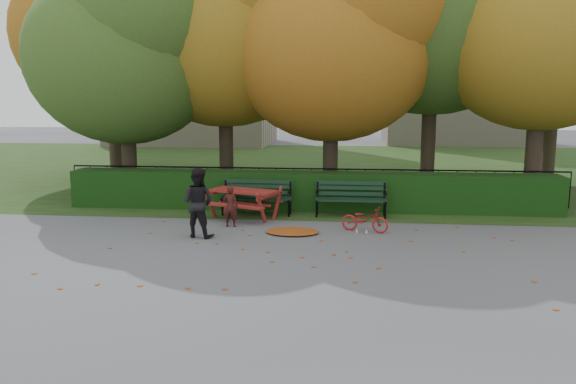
# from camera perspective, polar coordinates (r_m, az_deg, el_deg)

# --- Properties ---
(ground) EXTENTS (90.00, 90.00, 0.00)m
(ground) POSITION_cam_1_polar(r_m,az_deg,el_deg) (10.81, 0.59, -6.39)
(ground) COLOR slate
(ground) RESTS_ON ground
(grass_strip) EXTENTS (90.00, 90.00, 0.00)m
(grass_strip) POSITION_cam_1_polar(r_m,az_deg,el_deg) (24.54, 3.66, 2.59)
(grass_strip) COLOR #1F3814
(grass_strip) RESTS_ON ground
(building_left) EXTENTS (10.00, 7.00, 15.00)m
(building_left) POSITION_cam_1_polar(r_m,az_deg,el_deg) (37.96, -9.70, 16.26)
(building_left) COLOR #AFA38A
(building_left) RESTS_ON ground
(building_right) EXTENTS (9.00, 6.00, 12.00)m
(building_right) POSITION_cam_1_polar(r_m,az_deg,el_deg) (39.10, 16.78, 13.59)
(building_right) COLOR #AFA38A
(building_right) RESTS_ON ground
(hedge) EXTENTS (13.00, 0.90, 1.00)m
(hedge) POSITION_cam_1_polar(r_m,az_deg,el_deg) (15.08, 2.20, 0.12)
(hedge) COLOR black
(hedge) RESTS_ON ground
(iron_fence) EXTENTS (14.00, 0.04, 1.02)m
(iron_fence) POSITION_cam_1_polar(r_m,az_deg,el_deg) (15.86, 2.39, 0.72)
(iron_fence) COLOR black
(iron_fence) RESTS_ON ground
(tree_a) EXTENTS (5.88, 5.60, 7.48)m
(tree_a) POSITION_cam_1_polar(r_m,az_deg,el_deg) (17.14, -15.62, 14.40)
(tree_a) COLOR #2F2219
(tree_a) RESTS_ON ground
(tree_b) EXTENTS (6.72, 6.40, 8.79)m
(tree_b) POSITION_cam_1_polar(r_m,az_deg,el_deg) (17.60, -5.53, 17.45)
(tree_b) COLOR #2F2219
(tree_b) RESTS_ON ground
(tree_c) EXTENTS (6.30, 6.00, 8.00)m
(tree_c) POSITION_cam_1_polar(r_m,az_deg,el_deg) (16.41, 5.67, 15.99)
(tree_c) COLOR #2F2219
(tree_c) RESTS_ON ground
(tree_e) EXTENTS (6.09, 5.80, 8.16)m
(tree_e) POSITION_cam_1_polar(r_m,az_deg,el_deg) (17.18, 25.80, 15.70)
(tree_e) COLOR #2F2219
(tree_e) RESTS_ON ground
(tree_f) EXTENTS (6.93, 6.60, 9.19)m
(tree_f) POSITION_cam_1_polar(r_m,az_deg,el_deg) (21.37, -17.09, 16.46)
(tree_f) COLOR #2F2219
(tree_f) RESTS_ON ground
(tree_g) EXTENTS (6.30, 6.00, 8.55)m
(tree_g) POSITION_cam_1_polar(r_m,az_deg,el_deg) (21.55, 26.88, 14.95)
(tree_g) COLOR #2F2219
(tree_g) RESTS_ON ground
(bench_left) EXTENTS (1.80, 0.57, 0.88)m
(bench_left) POSITION_cam_1_polar(r_m,az_deg,el_deg) (14.44, -3.17, -0.23)
(bench_left) COLOR black
(bench_left) RESTS_ON ground
(bench_right) EXTENTS (1.80, 0.57, 0.88)m
(bench_right) POSITION_cam_1_polar(r_m,az_deg,el_deg) (14.26, 6.40, -0.40)
(bench_right) COLOR black
(bench_right) RESTS_ON ground
(picnic_table) EXTENTS (2.04, 1.85, 0.81)m
(picnic_table) POSITION_cam_1_polar(r_m,az_deg,el_deg) (13.99, -4.49, -0.41)
(picnic_table) COLOR maroon
(picnic_table) RESTS_ON ground
(leaf_pile) EXTENTS (1.31, 1.01, 0.08)m
(leaf_pile) POSITION_cam_1_polar(r_m,az_deg,el_deg) (12.47, 0.42, -4.03)
(leaf_pile) COLOR maroon
(leaf_pile) RESTS_ON ground
(leaf_scatter) EXTENTS (9.00, 5.70, 0.01)m
(leaf_scatter) POSITION_cam_1_polar(r_m,az_deg,el_deg) (11.09, 0.74, -5.94)
(leaf_scatter) COLOR maroon
(leaf_scatter) RESTS_ON ground
(child) EXTENTS (0.36, 0.24, 0.96)m
(child) POSITION_cam_1_polar(r_m,az_deg,el_deg) (13.09, -5.88, -1.45)
(child) COLOR #3F1714
(child) RESTS_ON ground
(adult) EXTENTS (0.84, 0.73, 1.51)m
(adult) POSITION_cam_1_polar(r_m,az_deg,el_deg) (12.18, -9.15, -1.05)
(adult) COLOR black
(adult) RESTS_ON ground
(bicycle) EXTENTS (1.14, 0.70, 0.56)m
(bicycle) POSITION_cam_1_polar(r_m,az_deg,el_deg) (12.68, 7.82, -2.78)
(bicycle) COLOR red
(bicycle) RESTS_ON ground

